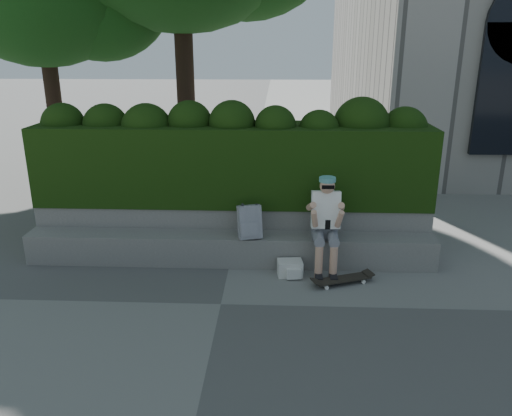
{
  "coord_description": "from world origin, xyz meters",
  "views": [
    {
      "loc": [
        0.68,
        -5.54,
        3.13
      ],
      "look_at": [
        0.4,
        1.0,
        0.95
      ],
      "focal_mm": 35.0,
      "sensor_mm": 36.0,
      "label": 1
    }
  ],
  "objects_px": {
    "person": "(326,221)",
    "backpack_plaid": "(250,222)",
    "skateboard": "(342,279)",
    "backpack_ground": "(290,268)"
  },
  "relations": [
    {
      "from": "person",
      "to": "backpack_plaid",
      "type": "distance_m",
      "value": 1.08
    },
    {
      "from": "backpack_plaid",
      "to": "skateboard",
      "type": "bearing_deg",
      "value": -38.53
    },
    {
      "from": "skateboard",
      "to": "backpack_ground",
      "type": "relative_size",
      "value": 2.37
    },
    {
      "from": "skateboard",
      "to": "backpack_plaid",
      "type": "relative_size",
      "value": 1.7
    },
    {
      "from": "backpack_plaid",
      "to": "backpack_ground",
      "type": "xyz_separation_m",
      "value": [
        0.58,
        -0.29,
        -0.58
      ]
    },
    {
      "from": "skateboard",
      "to": "backpack_ground",
      "type": "xyz_separation_m",
      "value": [
        -0.71,
        0.24,
        0.04
      ]
    },
    {
      "from": "person",
      "to": "backpack_plaid",
      "type": "xyz_separation_m",
      "value": [
        -1.07,
        0.08,
        -0.06
      ]
    },
    {
      "from": "person",
      "to": "backpack_ground",
      "type": "distance_m",
      "value": 0.83
    },
    {
      "from": "person",
      "to": "skateboard",
      "type": "xyz_separation_m",
      "value": [
        0.22,
        -0.44,
        -0.68
      ]
    },
    {
      "from": "skateboard",
      "to": "backpack_ground",
      "type": "bearing_deg",
      "value": 140.85
    }
  ]
}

